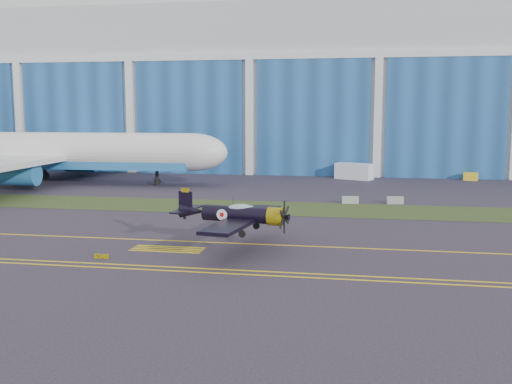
% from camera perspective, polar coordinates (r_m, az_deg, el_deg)
% --- Properties ---
extents(ground, '(260.00, 260.00, 0.00)m').
position_cam_1_polar(ground, '(55.47, 12.36, -4.20)').
color(ground, '#352C3A').
rests_on(ground, ground).
extents(grass_median, '(260.00, 10.00, 0.02)m').
position_cam_1_polar(grass_median, '(69.22, 11.94, -1.80)').
color(grass_median, '#475128').
rests_on(grass_median, ground).
extents(hangar, '(220.00, 45.70, 30.00)m').
position_cam_1_polar(hangar, '(126.10, 11.36, 9.30)').
color(hangar, silver).
rests_on(hangar, ground).
extents(taxiway_centreline, '(200.00, 0.20, 0.02)m').
position_cam_1_polar(taxiway_centreline, '(50.59, 12.57, -5.36)').
color(taxiway_centreline, yellow).
rests_on(taxiway_centreline, ground).
extents(edge_line_near, '(80.00, 0.20, 0.02)m').
position_cam_1_polar(edge_line_near, '(41.40, 13.10, -8.33)').
color(edge_line_near, yellow).
rests_on(edge_line_near, ground).
extents(edge_line_far, '(80.00, 0.20, 0.02)m').
position_cam_1_polar(edge_line_far, '(42.36, 13.03, -7.96)').
color(edge_line_far, yellow).
rests_on(edge_line_far, ground).
extents(hold_short_ladder, '(6.00, 2.40, 0.02)m').
position_cam_1_polar(hold_short_ladder, '(50.05, -8.43, -5.40)').
color(hold_short_ladder, yellow).
rests_on(hold_short_ladder, ground).
extents(guard_board_left, '(1.20, 0.15, 0.35)m').
position_cam_1_polar(guard_board_left, '(47.93, -14.49, -5.95)').
color(guard_board_left, yellow).
rests_on(guard_board_left, ground).
extents(warbird, '(12.63, 14.49, 3.85)m').
position_cam_1_polar(warbird, '(48.71, -1.87, -2.12)').
color(warbird, black).
rests_on(warbird, ground).
extents(jetliner, '(65.65, 56.03, 22.54)m').
position_cam_1_polar(jetliner, '(99.16, -19.46, 7.32)').
color(jetliner, white).
rests_on(jetliner, ground).
extents(shipping_container, '(6.53, 4.66, 2.63)m').
position_cam_1_polar(shipping_container, '(100.26, 9.32, 1.96)').
color(shipping_container, white).
rests_on(shipping_container, ground).
extents(tug, '(2.46, 1.87, 1.27)m').
position_cam_1_polar(tug, '(103.43, 19.77, 1.40)').
color(tug, yellow).
rests_on(tug, ground).
extents(barrier_a, '(2.05, 0.81, 0.90)m').
position_cam_1_polar(barrier_a, '(74.09, 8.97, -0.76)').
color(barrier_a, '#959F97').
rests_on(barrier_a, ground).
extents(barrier_b, '(2.07, 0.91, 0.90)m').
position_cam_1_polar(barrier_b, '(74.93, 13.10, -0.77)').
color(barrier_b, gray).
rests_on(barrier_b, ground).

